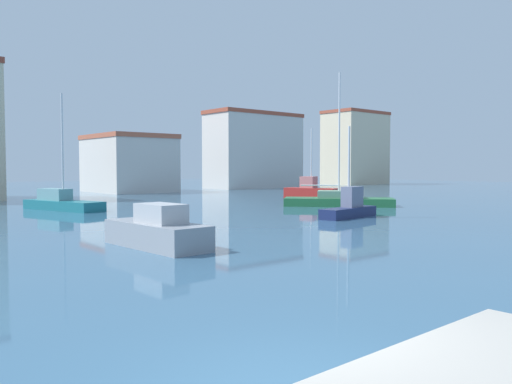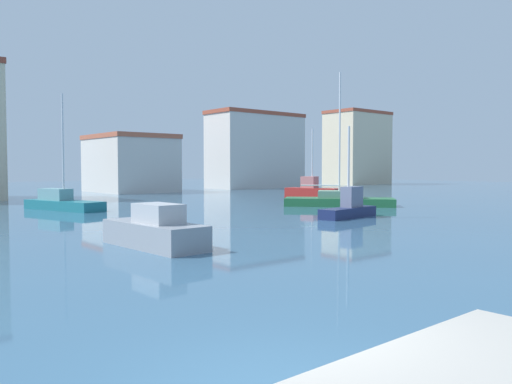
% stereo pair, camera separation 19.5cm
% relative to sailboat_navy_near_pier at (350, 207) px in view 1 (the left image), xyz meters
% --- Properties ---
extents(water, '(160.00, 160.00, 0.00)m').
position_rel_sailboat_navy_near_pier_xyz_m(water, '(-2.97, 6.29, -0.55)').
color(water, '#38607F').
rests_on(water, ground).
extents(sailboat_navy_near_pier, '(4.44, 1.72, 5.00)m').
position_rel_sailboat_navy_near_pier_xyz_m(sailboat_navy_near_pier, '(0.00, 0.00, 0.00)').
color(sailboat_navy_near_pier, '#19234C').
rests_on(sailboat_navy_near_pier, water).
extents(sailboat_red_far_right, '(2.99, 4.96, 6.17)m').
position_rel_sailboat_navy_near_pier_xyz_m(sailboat_red_far_right, '(10.80, 13.15, 0.12)').
color(sailboat_red_far_right, '#B22823').
rests_on(sailboat_red_far_right, water).
extents(sailboat_green_outer_mooring, '(6.88, 7.41, 9.47)m').
position_rel_sailboat_navy_near_pier_xyz_m(sailboat_green_outer_mooring, '(6.04, 5.90, -0.11)').
color(sailboat_green_outer_mooring, '#28703D').
rests_on(sailboat_green_outer_mooring, water).
extents(sailboat_teal_far_left, '(3.34, 6.57, 7.51)m').
position_rel_sailboat_navy_near_pier_xyz_m(sailboat_teal_far_left, '(-10.29, 15.34, -0.06)').
color(sailboat_teal_far_left, '#1E707A').
rests_on(sailboat_teal_far_left, water).
extents(motorboat_grey_center_channel, '(1.77, 4.59, 1.52)m').
position_rel_sailboat_navy_near_pier_xyz_m(motorboat_grey_center_channel, '(-13.42, -2.55, 0.01)').
color(motorboat_grey_center_channel, gray).
rests_on(motorboat_grey_center_channel, water).
extents(harbor_office, '(7.72, 9.91, 6.42)m').
position_rel_sailboat_navy_near_pier_xyz_m(harbor_office, '(4.50, 35.39, 2.66)').
color(harbor_office, beige).
rests_on(harbor_office, ground).
extents(yacht_club, '(13.30, 5.83, 10.14)m').
position_rel_sailboat_navy_near_pier_xyz_m(yacht_club, '(22.62, 34.87, 4.53)').
color(yacht_club, beige).
rests_on(yacht_club, ground).
extents(waterfront_apartments, '(10.40, 6.56, 11.96)m').
position_rel_sailboat_navy_near_pier_xyz_m(waterfront_apartments, '(45.50, 35.95, 5.44)').
color(waterfront_apartments, beige).
rests_on(waterfront_apartments, ground).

